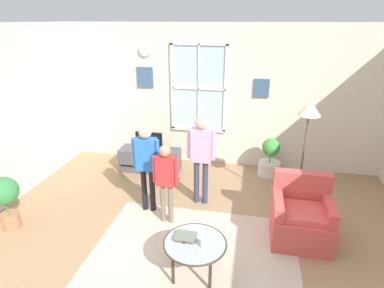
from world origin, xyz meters
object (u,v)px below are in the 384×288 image
at_px(person_red_shirt, 166,175).
at_px(potted_plant_corner, 5,197).
at_px(remote_near_books, 187,239).
at_px(floor_lamp, 308,120).
at_px(cup, 204,243).
at_px(book_stack, 185,237).
at_px(potted_plant_by_window, 270,159).
at_px(armchair, 301,217).
at_px(coffee_table, 195,245).
at_px(television, 149,140).
at_px(person_pink_shirt, 201,150).
at_px(tv_stand, 150,160).
at_px(person_blue_shirt, 147,159).

bearing_deg(person_red_shirt, potted_plant_corner, -165.13).
bearing_deg(remote_near_books, floor_lamp, 49.64).
xyz_separation_m(cup, remote_near_books, (-0.20, 0.07, -0.04)).
height_order(book_stack, cup, cup).
height_order(potted_plant_by_window, potted_plant_corner, potted_plant_corner).
distance_m(armchair, floor_lamp, 1.37).
distance_m(coffee_table, potted_plant_corner, 2.78).
xyz_separation_m(book_stack, person_red_shirt, (-0.47, 0.86, 0.31)).
distance_m(book_stack, cup, 0.25).
relative_size(television, book_stack, 2.06).
relative_size(coffee_table, remote_near_books, 5.25).
xyz_separation_m(potted_plant_corner, floor_lamp, (4.07, 1.35, 0.96)).
height_order(television, person_pink_shirt, person_pink_shirt).
relative_size(person_pink_shirt, potted_plant_by_window, 1.98).
distance_m(potted_plant_by_window, potted_plant_corner, 4.38).
distance_m(tv_stand, potted_plant_corner, 2.56).
distance_m(tv_stand, person_blue_shirt, 1.53).
xyz_separation_m(tv_stand, book_stack, (1.25, -2.42, 0.23)).
bearing_deg(book_stack, armchair, 31.89).
xyz_separation_m(cup, floor_lamp, (1.21, 1.74, 0.97)).
bearing_deg(television, book_stack, -62.66).
xyz_separation_m(coffee_table, potted_plant_by_window, (0.91, 2.73, -0.07)).
xyz_separation_m(coffee_table, person_blue_shirt, (-0.95, 1.15, 0.47)).
height_order(person_blue_shirt, floor_lamp, floor_lamp).
xyz_separation_m(tv_stand, television, (0.00, -0.00, 0.41)).
relative_size(television, person_pink_shirt, 0.35).
bearing_deg(person_red_shirt, tv_stand, 116.57).
height_order(tv_stand, person_blue_shirt, person_blue_shirt).
bearing_deg(floor_lamp, potted_plant_corner, -161.67).
relative_size(person_pink_shirt, potted_plant_corner, 1.86).
bearing_deg(armchair, coffee_table, -144.15).
bearing_deg(remote_near_books, potted_plant_by_window, 69.53).
height_order(armchair, cup, armchair).
height_order(person_pink_shirt, floor_lamp, floor_lamp).
distance_m(remote_near_books, potted_plant_corner, 2.68).
height_order(television, remote_near_books, television).
xyz_separation_m(person_blue_shirt, potted_plant_corner, (-1.80, -0.82, -0.37)).
height_order(person_red_shirt, person_pink_shirt, person_pink_shirt).
relative_size(person_blue_shirt, floor_lamp, 0.80).
height_order(coffee_table, person_red_shirt, person_red_shirt).
relative_size(cup, person_blue_shirt, 0.08).
height_order(armchair, potted_plant_by_window, armchair).
xyz_separation_m(cup, person_blue_shirt, (-1.06, 1.20, 0.39)).
bearing_deg(television, floor_lamp, -16.24).
relative_size(armchair, cup, 8.31).
distance_m(coffee_table, person_pink_shirt, 1.62).
distance_m(book_stack, potted_plant_corner, 2.64).
distance_m(coffee_table, floor_lamp, 2.38).
distance_m(book_stack, remote_near_books, 0.04).
bearing_deg(potted_plant_by_window, person_pink_shirt, -132.72).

